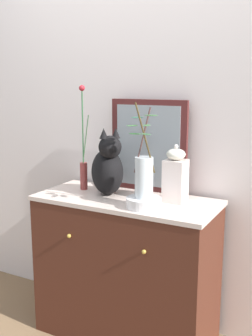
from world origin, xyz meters
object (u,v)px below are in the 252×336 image
sideboard (126,268)px  jar_lidded_porcelain (175,176)px  cat_sitting (108,168)px  mirror_leaning (148,146)px  bowl_porcelain (144,203)px  vase_glass_clear (144,175)px  vase_slim_green (84,163)px

sideboard → jar_lidded_porcelain: bearing=14.8°
cat_sitting → jar_lidded_porcelain: (0.41, 0.06, -0.02)m
mirror_leaning → bowl_porcelain: bearing=-68.2°
sideboard → vase_glass_clear: 0.66m
sideboard → vase_slim_green: 0.69m
bowl_porcelain → vase_glass_clear: 0.16m
sideboard → cat_sitting: cat_sitting is taller
cat_sitting → bowl_porcelain: 0.36m
cat_sitting → jar_lidded_porcelain: cat_sitting is taller
mirror_leaning → jar_lidded_porcelain: size_ratio=1.72×
sideboard → bowl_porcelain: size_ratio=5.65×
vase_slim_green → vase_glass_clear: 0.53m
cat_sitting → bowl_porcelain: (0.31, -0.14, -0.14)m
mirror_leaning → vase_slim_green: size_ratio=0.87×
cat_sitting → sideboard: bearing=-7.5°
sideboard → vase_slim_green: (-0.33, 0.05, 0.61)m
cat_sitting → vase_glass_clear: 0.34m
mirror_leaning → vase_glass_clear: size_ratio=1.10×
vase_slim_green → jar_lidded_porcelain: 0.61m
bowl_porcelain → jar_lidded_porcelain: (0.10, 0.19, 0.12)m
sideboard → vase_glass_clear: vase_glass_clear is taller
vase_glass_clear → bowl_porcelain: bearing=61.1°
mirror_leaning → cat_sitting: mirror_leaning is taller
sideboard → vase_glass_clear: bearing=-35.0°
cat_sitting → jar_lidded_porcelain: size_ratio=1.25×
bowl_porcelain → jar_lidded_porcelain: size_ratio=0.58×
bowl_porcelain → sideboard: bearing=145.3°
vase_glass_clear → jar_lidded_porcelain: vase_glass_clear is taller
sideboard → mirror_leaning: size_ratio=1.91×
mirror_leaning → vase_glass_clear: (0.13, -0.34, -0.10)m
vase_slim_green → cat_sitting: bearing=-10.4°
jar_lidded_porcelain → vase_glass_clear: bearing=-118.2°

